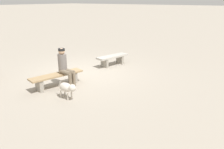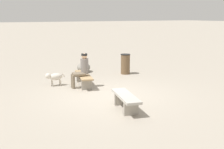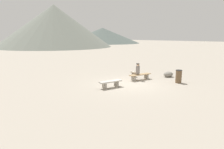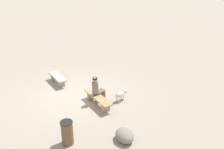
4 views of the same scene
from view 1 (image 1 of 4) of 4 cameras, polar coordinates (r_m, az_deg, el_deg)
ground at (r=9.01m, az=-7.10°, el=0.18°), size 210.00×210.00×0.06m
bench_left at (r=9.92m, az=0.12°, el=4.10°), size 1.58×0.77×0.44m
bench_right at (r=7.71m, az=-13.79°, el=-0.83°), size 1.87×0.84×0.43m
seated_person at (r=7.61m, az=-11.91°, el=2.29°), size 0.35×0.66×1.27m
dog at (r=6.69m, az=-11.33°, el=-3.27°), size 0.31×0.75×0.50m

